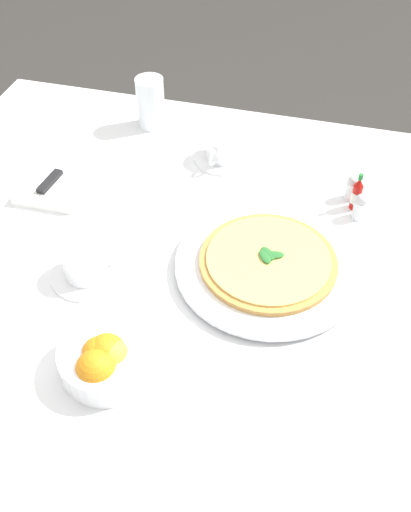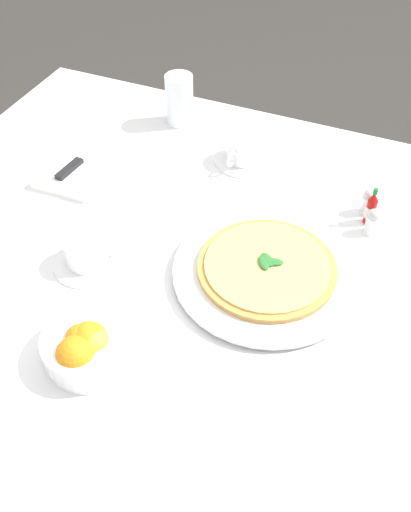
{
  "view_description": "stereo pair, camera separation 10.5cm",
  "coord_description": "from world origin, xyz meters",
  "px_view_note": "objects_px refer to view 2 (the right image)",
  "views": [
    {
      "loc": [
        -0.7,
        -0.3,
        1.52
      ],
      "look_at": [
        0.01,
        -0.11,
        0.77
      ],
      "focal_mm": 40.78,
      "sensor_mm": 36.0,
      "label": 1
    },
    {
      "loc": [
        -0.67,
        -0.4,
        1.52
      ],
      "look_at": [
        0.01,
        -0.11,
        0.77
      ],
      "focal_mm": 40.78,
      "sensor_mm": 36.0,
      "label": 2
    }
  ],
  "objects_px": {
    "pizza_plate": "(266,272)",
    "hot_sauce_bottle": "(371,209)",
    "dinner_knife": "(84,157)",
    "salt_shaker": "(368,202)",
    "pepper_shaker": "(372,222)",
    "pizza": "(267,267)",
    "napkin_folded": "(84,163)",
    "coffee_cup_center_back": "(244,151)",
    "citrus_bowl": "(88,346)",
    "coffee_cup_near_left": "(87,253)",
    "water_glass_left_edge": "(180,103)"
  },
  "relations": [
    {
      "from": "napkin_folded",
      "to": "water_glass_left_edge",
      "type": "bearing_deg",
      "value": -26.67
    },
    {
      "from": "water_glass_left_edge",
      "to": "salt_shaker",
      "type": "xyz_separation_m",
      "value": [
        -0.16,
        -0.48,
        -0.03
      ]
    },
    {
      "from": "pepper_shaker",
      "to": "pizza",
      "type": "bearing_deg",
      "value": 142.21
    },
    {
      "from": "hot_sauce_bottle",
      "to": "pepper_shaker",
      "type": "height_order",
      "value": "hot_sauce_bottle"
    },
    {
      "from": "citrus_bowl",
      "to": "coffee_cup_center_back",
      "type": "bearing_deg",
      "value": -4.09
    },
    {
      "from": "pepper_shaker",
      "to": "dinner_knife",
      "type": "bearing_deg",
      "value": 92.78
    },
    {
      "from": "pepper_shaker",
      "to": "coffee_cup_near_left",
      "type": "bearing_deg",
      "value": 121.97
    },
    {
      "from": "coffee_cup_near_left",
      "to": "citrus_bowl",
      "type": "distance_m",
      "value": 0.21
    },
    {
      "from": "hot_sauce_bottle",
      "to": "salt_shaker",
      "type": "relative_size",
      "value": 1.48
    },
    {
      "from": "pizza",
      "to": "water_glass_left_edge",
      "type": "relative_size",
      "value": 2.07
    },
    {
      "from": "water_glass_left_edge",
      "to": "napkin_folded",
      "type": "bearing_deg",
      "value": 154.37
    },
    {
      "from": "water_glass_left_edge",
      "to": "pepper_shaker",
      "type": "relative_size",
      "value": 2.12
    },
    {
      "from": "citrus_bowl",
      "to": "hot_sauce_bottle",
      "type": "relative_size",
      "value": 1.81
    },
    {
      "from": "pizza_plate",
      "to": "coffee_cup_near_left",
      "type": "relative_size",
      "value": 2.57
    },
    {
      "from": "pizza",
      "to": "coffee_cup_near_left",
      "type": "relative_size",
      "value": 1.9
    },
    {
      "from": "coffee_cup_center_back",
      "to": "water_glass_left_edge",
      "type": "distance_m",
      "value": 0.22
    },
    {
      "from": "coffee_cup_near_left",
      "to": "water_glass_left_edge",
      "type": "relative_size",
      "value": 1.09
    },
    {
      "from": "pepper_shaker",
      "to": "salt_shaker",
      "type": "bearing_deg",
      "value": 19.65
    },
    {
      "from": "pizza",
      "to": "napkin_folded",
      "type": "height_order",
      "value": "pizza"
    },
    {
      "from": "pizza_plate",
      "to": "hot_sauce_bottle",
      "type": "height_order",
      "value": "hot_sauce_bottle"
    },
    {
      "from": "dinner_knife",
      "to": "pizza",
      "type": "bearing_deg",
      "value": -102.98
    },
    {
      "from": "coffee_cup_center_back",
      "to": "napkin_folded",
      "type": "relative_size",
      "value": 0.59
    },
    {
      "from": "coffee_cup_near_left",
      "to": "salt_shaker",
      "type": "distance_m",
      "value": 0.55
    },
    {
      "from": "pizza",
      "to": "dinner_knife",
      "type": "height_order",
      "value": "pizza"
    },
    {
      "from": "coffee_cup_center_back",
      "to": "salt_shaker",
      "type": "xyz_separation_m",
      "value": [
        -0.07,
        -0.29,
        -0.0
      ]
    },
    {
      "from": "coffee_cup_center_back",
      "to": "pepper_shaker",
      "type": "bearing_deg",
      "value": -111.62
    },
    {
      "from": "napkin_folded",
      "to": "coffee_cup_near_left",
      "type": "bearing_deg",
      "value": -148.07
    },
    {
      "from": "napkin_folded",
      "to": "pizza_plate",
      "type": "bearing_deg",
      "value": -109.39
    },
    {
      "from": "coffee_cup_center_back",
      "to": "citrus_bowl",
      "type": "height_order",
      "value": "citrus_bowl"
    },
    {
      "from": "coffee_cup_center_back",
      "to": "citrus_bowl",
      "type": "relative_size",
      "value": 0.88
    },
    {
      "from": "salt_shaker",
      "to": "coffee_cup_near_left",
      "type": "bearing_deg",
      "value": 127.99
    },
    {
      "from": "citrus_bowl",
      "to": "dinner_knife",
      "type": "bearing_deg",
      "value": 32.19
    },
    {
      "from": "dinner_knife",
      "to": "citrus_bowl",
      "type": "height_order",
      "value": "citrus_bowl"
    },
    {
      "from": "coffee_cup_center_back",
      "to": "hot_sauce_bottle",
      "type": "distance_m",
      "value": 0.31
    },
    {
      "from": "citrus_bowl",
      "to": "pizza",
      "type": "bearing_deg",
      "value": -36.35
    },
    {
      "from": "coffee_cup_center_back",
      "to": "coffee_cup_near_left",
      "type": "bearing_deg",
      "value": 159.67
    },
    {
      "from": "pizza_plate",
      "to": "dinner_knife",
      "type": "height_order",
      "value": "dinner_knife"
    },
    {
      "from": "napkin_folded",
      "to": "coffee_cup_center_back",
      "type": "bearing_deg",
      "value": -64.88
    },
    {
      "from": "dinner_knife",
      "to": "salt_shaker",
      "type": "height_order",
      "value": "salt_shaker"
    },
    {
      "from": "napkin_folded",
      "to": "salt_shaker",
      "type": "bearing_deg",
      "value": -82.61
    },
    {
      "from": "pizza",
      "to": "citrus_bowl",
      "type": "bearing_deg",
      "value": 143.65
    },
    {
      "from": "pizza_plate",
      "to": "coffee_cup_near_left",
      "type": "height_order",
      "value": "coffee_cup_near_left"
    },
    {
      "from": "dinner_knife",
      "to": "pepper_shaker",
      "type": "height_order",
      "value": "pepper_shaker"
    },
    {
      "from": "water_glass_left_edge",
      "to": "pizza",
      "type": "bearing_deg",
      "value": -138.58
    },
    {
      "from": "pizza_plate",
      "to": "hot_sauce_bottle",
      "type": "distance_m",
      "value": 0.26
    },
    {
      "from": "water_glass_left_edge",
      "to": "hot_sauce_bottle",
      "type": "xyz_separation_m",
      "value": [
        -0.18,
        -0.49,
        -0.02
      ]
    },
    {
      "from": "hot_sauce_bottle",
      "to": "pepper_shaker",
      "type": "distance_m",
      "value": 0.03
    },
    {
      "from": "coffee_cup_center_back",
      "to": "salt_shaker",
      "type": "bearing_deg",
      "value": -102.86
    },
    {
      "from": "napkin_folded",
      "to": "pepper_shaker",
      "type": "relative_size",
      "value": 3.95
    },
    {
      "from": "pizza",
      "to": "coffee_cup_center_back",
      "type": "height_order",
      "value": "coffee_cup_center_back"
    }
  ]
}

